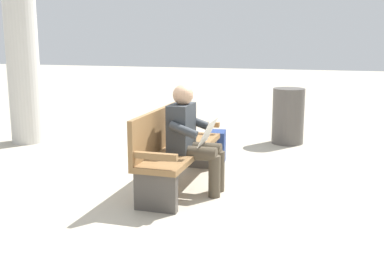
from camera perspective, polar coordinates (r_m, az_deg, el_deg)
ground_plane at (r=5.31m, az=-1.35°, el=-7.20°), size 40.00×40.00×0.00m
bench_near at (r=5.21m, az=-2.12°, el=-2.33°), size 1.80×0.48×0.90m
person_seated at (r=4.97m, az=-0.10°, el=-0.96°), size 0.57×0.57×1.18m
backpack at (r=6.22m, az=3.02°, el=-2.40°), size 0.33×0.29×0.44m
support_pillar at (r=7.79m, az=-20.54°, el=12.73°), size 0.50×0.50×3.96m
trash_bin at (r=7.49m, az=11.80°, el=1.46°), size 0.50×0.50×0.88m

